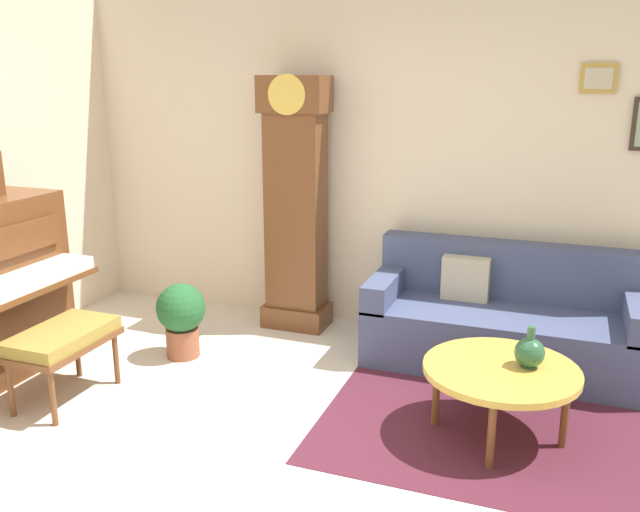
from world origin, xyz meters
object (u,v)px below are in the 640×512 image
object	(u,v)px
piano_bench	(62,340)
grandfather_clock	(296,212)
couch	(503,321)
green_jug	(530,352)
potted_plant	(181,315)
coffee_table	(501,372)

from	to	relation	value
piano_bench	grandfather_clock	size ratio (longest dim) A/B	0.34
couch	green_jug	xyz separation A→B (m)	(0.23, -1.01, 0.21)
couch	potted_plant	world-z (taller)	couch
piano_bench	potted_plant	xyz separation A→B (m)	(0.34, 0.85, -0.08)
green_jug	potted_plant	distance (m)	2.48
couch	green_jug	size ratio (longest dim) A/B	7.92
piano_bench	green_jug	xyz separation A→B (m)	(2.79, 0.56, 0.11)
green_jug	potted_plant	xyz separation A→B (m)	(-2.45, 0.29, -0.20)
grandfather_clock	potted_plant	distance (m)	1.22
grandfather_clock	coffee_table	distance (m)	2.22
couch	green_jug	world-z (taller)	couch
grandfather_clock	piano_bench	bearing A→B (deg)	-117.16
couch	coffee_table	size ratio (longest dim) A/B	2.16
green_jug	grandfather_clock	bearing A→B (deg)	148.29
piano_bench	couch	size ratio (longest dim) A/B	0.37
piano_bench	potted_plant	distance (m)	0.92
piano_bench	green_jug	distance (m)	2.85
grandfather_clock	coffee_table	bearing A→B (deg)	-35.01
green_jug	potted_plant	size ratio (longest dim) A/B	0.43
couch	potted_plant	distance (m)	2.34
piano_bench	grandfather_clock	xyz separation A→B (m)	(0.89, 1.73, 0.56)
grandfather_clock	couch	xyz separation A→B (m)	(1.67, -0.17, -0.65)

